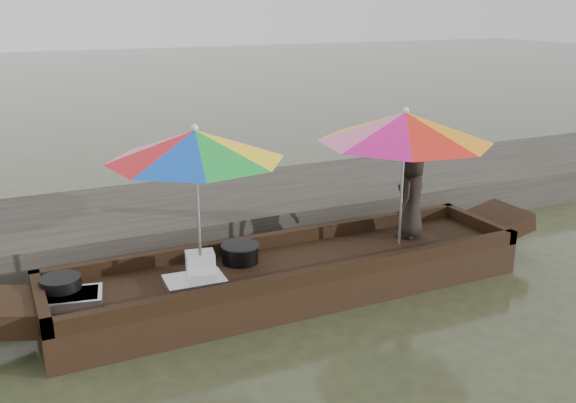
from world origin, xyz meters
name	(u,v)px	position (x,y,z in m)	size (l,w,h in m)	color
water	(292,293)	(0.00, 0.00, 0.00)	(80.00, 80.00, 0.00)	#313827
dock	(221,213)	(0.00, 2.20, 0.25)	(22.00, 2.20, 0.50)	#2D2B26
boat_hull	(292,278)	(0.00, 0.00, 0.17)	(5.08, 1.20, 0.35)	black
cooking_pot	(61,287)	(-2.29, 0.18, 0.45)	(0.38, 0.38, 0.20)	black
tray_crayfish	(70,299)	(-2.24, 0.02, 0.39)	(0.57, 0.40, 0.09)	silver
tray_scallop	(195,281)	(-1.09, -0.06, 0.38)	(0.57, 0.40, 0.06)	silver
charcoal_grill	(240,254)	(-0.48, 0.26, 0.44)	(0.38, 0.38, 0.18)	black
supply_bag	(200,265)	(-0.98, 0.07, 0.48)	(0.28, 0.22, 0.26)	silver
vendor	(411,195)	(1.60, 0.15, 0.85)	(0.49, 0.32, 0.99)	black
umbrella_bow	(198,205)	(-1.00, 0.00, 1.12)	(1.69, 1.69, 1.55)	#E514A3
umbrella_stern	(402,178)	(1.35, 0.00, 1.12)	(1.91, 1.91, 1.55)	green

